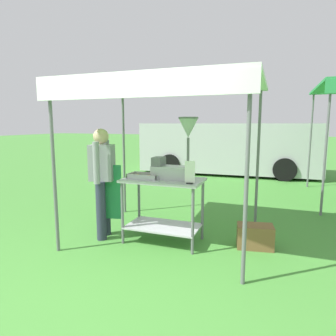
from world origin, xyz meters
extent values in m
plane|color=#478E38|center=(0.00, 6.00, 0.00)|extent=(70.00, 70.00, 0.00)
cylinder|color=slate|center=(-1.00, 0.33, 1.09)|extent=(0.04, 0.04, 2.18)
cylinder|color=slate|center=(1.41, 0.33, 1.09)|extent=(0.04, 0.04, 2.18)
cylinder|color=slate|center=(-1.00, 2.19, 1.09)|extent=(0.04, 0.04, 2.18)
cylinder|color=slate|center=(1.41, 2.19, 1.09)|extent=(0.04, 0.04, 2.18)
cube|color=white|center=(0.21, 1.26, 2.21)|extent=(2.60, 2.06, 0.05)
cube|color=white|center=(0.21, 0.24, 2.07)|extent=(2.60, 0.02, 0.24)
cube|color=#B7B7BC|center=(0.21, 1.11, 0.90)|extent=(1.12, 0.63, 0.04)
cube|color=#B7B7BC|center=(0.21, 1.11, 0.22)|extent=(1.03, 0.58, 0.02)
cylinder|color=slate|center=(-0.30, 0.85, 0.44)|extent=(0.04, 0.04, 0.88)
cylinder|color=slate|center=(0.71, 0.85, 0.44)|extent=(0.04, 0.04, 0.88)
cylinder|color=slate|center=(-0.30, 1.38, 0.44)|extent=(0.04, 0.04, 0.88)
cylinder|color=slate|center=(0.71, 1.38, 0.44)|extent=(0.04, 0.04, 0.88)
cube|color=#B7B7BC|center=(-0.04, 1.05, 0.92)|extent=(0.45, 0.26, 0.01)
cube|color=#B7B7BC|center=(-0.04, 0.93, 0.96)|extent=(0.45, 0.01, 0.06)
cube|color=#B7B7BC|center=(-0.04, 1.18, 0.96)|extent=(0.45, 0.01, 0.06)
cube|color=#B7B7BC|center=(-0.26, 1.05, 0.96)|extent=(0.01, 0.26, 0.06)
cube|color=#B7B7BC|center=(0.17, 1.05, 0.96)|extent=(0.01, 0.26, 0.06)
torus|color=#EAB251|center=(-0.13, 1.07, 0.94)|extent=(0.11, 0.11, 0.03)
torus|color=#EAB251|center=(0.11, 1.01, 0.94)|extent=(0.11, 0.11, 0.03)
torus|color=#EAB251|center=(-0.20, 0.98, 0.94)|extent=(0.09, 0.09, 0.03)
torus|color=#EAB251|center=(0.02, 1.02, 0.94)|extent=(0.09, 0.09, 0.03)
torus|color=#EAB251|center=(0.06, 1.11, 0.94)|extent=(0.09, 0.09, 0.03)
torus|color=#EAB251|center=(-0.02, 1.11, 0.94)|extent=(0.10, 0.10, 0.03)
torus|color=#EAB251|center=(-0.14, 1.00, 0.94)|extent=(0.11, 0.11, 0.03)
torus|color=#EAB251|center=(-0.20, 1.11, 0.94)|extent=(0.09, 0.09, 0.03)
torus|color=#EAB251|center=(-0.06, 0.98, 0.94)|extent=(0.10, 0.10, 0.03)
cube|color=#B7B7BC|center=(0.34, 1.15, 1.00)|extent=(0.56, 0.28, 0.18)
cube|color=slate|center=(0.13, 1.15, 1.15)|extent=(0.14, 0.22, 0.12)
cylinder|color=slate|center=(0.56, 1.15, 1.29)|extent=(0.04, 0.04, 0.40)
cone|color=#B7B7BC|center=(0.56, 1.15, 1.62)|extent=(0.25, 0.25, 0.25)
cylinder|color=slate|center=(0.56, 1.15, 1.76)|extent=(0.27, 0.27, 0.02)
cube|color=black|center=(0.65, 0.91, 0.92)|extent=(0.08, 0.05, 0.02)
cube|color=white|center=(0.65, 0.91, 1.07)|extent=(0.13, 0.03, 0.28)
cylinder|color=#2D3347|center=(-0.71, 1.06, 0.43)|extent=(0.14, 0.14, 0.86)
cylinder|color=#2D3347|center=(-0.66, 0.87, 0.43)|extent=(0.14, 0.14, 0.86)
cube|color=gray|center=(-0.69, 0.97, 1.12)|extent=(0.38, 0.29, 0.52)
cube|color=#237F47|center=(-0.57, 0.99, 0.69)|extent=(0.32, 0.09, 0.80)
cylinder|color=gray|center=(-0.74, 1.18, 1.15)|extent=(0.11, 0.11, 0.58)
cylinder|color=gray|center=(-0.64, 0.75, 1.15)|extent=(0.11, 0.11, 0.58)
sphere|color=#DBB28E|center=(-0.69, 0.97, 1.50)|extent=(0.22, 0.22, 0.22)
cube|color=brown|center=(1.46, 1.34, 0.16)|extent=(0.52, 0.36, 0.32)
cube|color=#BCBCC1|center=(0.13, 7.48, 0.89)|extent=(5.80, 2.10, 1.60)
cube|color=#1E2833|center=(2.37, 7.56, 1.29)|extent=(0.16, 1.62, 0.70)
cylinder|color=black|center=(1.88, 8.47, 0.34)|extent=(0.69, 0.26, 0.68)
cylinder|color=black|center=(1.94, 6.61, 0.34)|extent=(0.69, 0.26, 0.68)
cylinder|color=black|center=(-1.68, 8.35, 0.34)|extent=(0.69, 0.26, 0.68)
cylinder|color=black|center=(-1.62, 6.48, 0.34)|extent=(0.69, 0.26, 0.68)
cylinder|color=slate|center=(2.51, 3.25, 1.21)|extent=(0.04, 0.04, 2.42)
cylinder|color=slate|center=(2.51, 5.89, 1.21)|extent=(0.04, 0.04, 2.42)
camera|label=1|loc=(1.67, -2.68, 1.68)|focal=31.59mm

